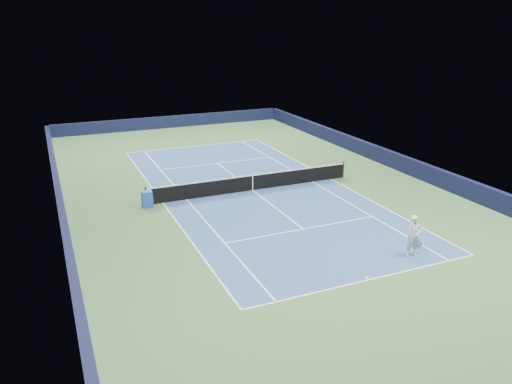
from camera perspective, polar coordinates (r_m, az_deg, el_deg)
name	(u,v)px	position (r m, az deg, el deg)	size (l,w,h in m)	color
ground	(253,190)	(30.10, -0.40, 0.20)	(40.00, 40.00, 0.00)	#35572F
wall_far	(170,122)	(48.24, -9.76, 7.91)	(22.00, 0.35, 1.10)	black
wall_right	(398,162)	(35.40, 15.96, 3.32)	(0.35, 40.00, 1.10)	black
wall_left	(61,207)	(27.78, -21.42, -1.64)	(0.35, 40.00, 1.10)	#111433
court_surface	(253,190)	(30.10, -0.40, 0.21)	(10.97, 23.77, 0.01)	navy
baseline_far	(195,146)	(40.86, -6.97, 5.22)	(10.97, 0.08, 0.00)	white
baseline_near	(370,280)	(20.61, 12.85, -9.75)	(10.97, 0.08, 0.00)	white
sideline_doubles_right	(331,179)	(32.53, 8.53, 1.47)	(0.08, 23.77, 0.00)	white
sideline_doubles_left	(163,203)	(28.53, -10.59, -1.22)	(0.08, 23.77, 0.00)	white
sideline_singles_right	(312,182)	(31.85, 6.43, 1.18)	(0.08, 23.77, 0.00)	white
sideline_singles_left	(187,199)	(28.83, -7.95, -0.85)	(0.08, 23.77, 0.00)	white
service_line_far	(218,163)	(35.80, -4.42, 3.29)	(8.23, 0.08, 0.00)	white
service_line_near	(303,229)	(24.73, 5.43, -4.23)	(8.23, 0.08, 0.00)	white
center_service_line	(253,190)	(30.10, -0.40, 0.22)	(0.08, 12.80, 0.00)	white
center_mark_far	(196,147)	(40.72, -6.91, 5.18)	(0.08, 0.30, 0.00)	white
center_mark_near	(367,278)	(20.72, 12.60, -9.57)	(0.08, 0.30, 0.00)	white
tennis_net	(252,182)	(29.94, -0.40, 1.12)	(12.90, 0.10, 1.07)	black
sponsor_cube	(147,199)	(27.96, -12.33, -0.79)	(0.60, 0.53, 0.91)	blue
tennis_player	(414,236)	(22.64, 17.58, -4.83)	(0.86, 1.30, 1.88)	silver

